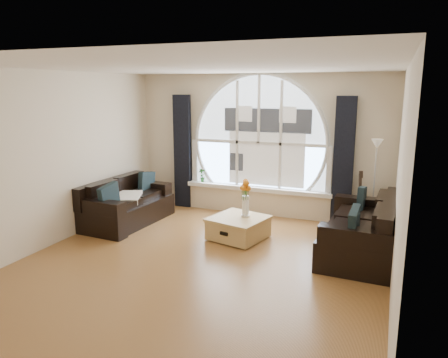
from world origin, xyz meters
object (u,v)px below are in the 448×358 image
vase_flowers (246,193)px  potted_plant (202,175)px  coffee_chest (238,227)px  guitar (360,200)px  sofa_left (127,202)px  floor_lamp (374,186)px  sofa_right (360,229)px

vase_flowers → potted_plant: 1.97m
coffee_chest → guitar: size_ratio=0.78×
sofa_left → floor_lamp: size_ratio=1.12×
sofa_right → coffee_chest: (-1.90, -0.04, -0.20)m
potted_plant → sofa_left: bearing=-121.0°
coffee_chest → guitar: 2.20m
floor_lamp → potted_plant: floor_lamp is taller
coffee_chest → vase_flowers: bearing=60.4°
potted_plant → coffee_chest: bearing=-48.1°
sofa_left → guitar: bearing=20.4°
sofa_left → potted_plant: 1.68m
coffee_chest → potted_plant: bearing=146.0°
floor_lamp → potted_plant: 3.34m
guitar → potted_plant: size_ratio=3.62×
sofa_right → floor_lamp: floor_lamp is taller
sofa_left → potted_plant: size_ratio=6.11×
coffee_chest → vase_flowers: 0.57m
floor_lamp → sofa_left: bearing=-164.4°
sofa_right → guitar: guitar is taller
sofa_right → potted_plant: potted_plant is taller
sofa_left → floor_lamp: bearing=19.3°
coffee_chest → guitar: guitar is taller
vase_flowers → floor_lamp: bearing=30.5°
sofa_right → coffee_chest: bearing=-175.9°
sofa_left → guitar: 4.14m
coffee_chest → guitar: bearing=48.8°
floor_lamp → coffee_chest: bearing=-148.7°
floor_lamp → guitar: floor_lamp is taller
coffee_chest → potted_plant: potted_plant is taller
sofa_right → floor_lamp: (0.10, 1.19, 0.40)m
vase_flowers → sofa_right: bearing=-1.8°
floor_lamp → potted_plant: size_ratio=5.47×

